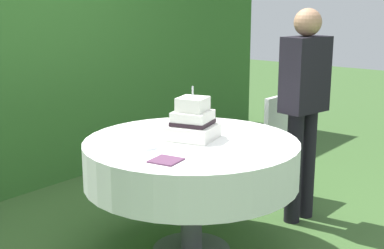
% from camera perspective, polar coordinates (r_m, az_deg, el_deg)
% --- Properties ---
extents(foliage_hedge, '(6.93, 0.50, 2.64)m').
position_cam_1_polar(foliage_hedge, '(4.86, -19.50, 8.63)').
color(foliage_hedge, '#336628').
rests_on(foliage_hedge, ground_plane).
extents(cake_table, '(1.39, 1.39, 0.78)m').
position_cam_1_polar(cake_table, '(3.43, -0.08, -3.98)').
color(cake_table, '#4C4C51').
rests_on(cake_table, ground_plane).
extents(wedding_cake, '(0.36, 0.36, 0.35)m').
position_cam_1_polar(wedding_cake, '(3.42, 0.05, 0.24)').
color(wedding_cake, white).
rests_on(wedding_cake, cake_table).
extents(serving_plate_near, '(0.10, 0.10, 0.01)m').
position_cam_1_polar(serving_plate_near, '(3.85, 1.11, 0.22)').
color(serving_plate_near, white).
rests_on(serving_plate_near, cake_table).
extents(serving_plate_far, '(0.11, 0.11, 0.01)m').
position_cam_1_polar(serving_plate_far, '(3.22, -4.77, -2.47)').
color(serving_plate_far, white).
rests_on(serving_plate_far, cake_table).
extents(napkin_stack, '(0.18, 0.18, 0.01)m').
position_cam_1_polar(napkin_stack, '(2.97, -2.83, -3.89)').
color(napkin_stack, '#603856').
rests_on(napkin_stack, cake_table).
extents(garden_chair, '(0.41, 0.41, 0.89)m').
position_cam_1_polar(garden_chair, '(4.51, 8.22, -1.12)').
color(garden_chair, white).
rests_on(garden_chair, ground_plane).
extents(standing_person, '(0.39, 0.26, 1.60)m').
position_cam_1_polar(standing_person, '(3.98, 11.99, 2.50)').
color(standing_person, black).
rests_on(standing_person, ground_plane).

